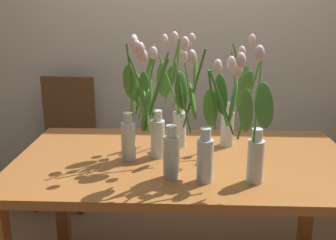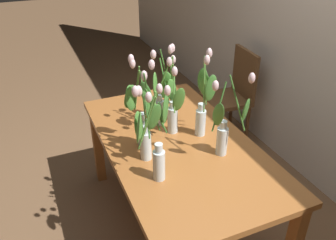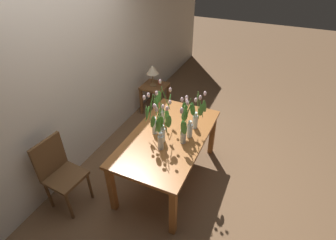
{
  "view_description": "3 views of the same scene",
  "coord_description": "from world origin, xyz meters",
  "px_view_note": "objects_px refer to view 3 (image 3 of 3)",
  "views": [
    {
      "loc": [
        -0.0,
        -1.76,
        1.45
      ],
      "look_at": [
        -0.07,
        -0.06,
        0.95
      ],
      "focal_mm": 42.41,
      "sensor_mm": 36.0,
      "label": 1
    },
    {
      "loc": [
        1.7,
        -0.8,
        2.0
      ],
      "look_at": [
        -0.05,
        -0.05,
        0.88
      ],
      "focal_mm": 37.3,
      "sensor_mm": 36.0,
      "label": 2
    },
    {
      "loc": [
        -2.29,
        -1.03,
        2.73
      ],
      "look_at": [
        0.08,
        0.04,
        0.91
      ],
      "focal_mm": 27.49,
      "sensor_mm": 36.0,
      "label": 3
    }
  ],
  "objects_px": {
    "dining_chair": "(59,170)",
    "tulip_vase_5": "(163,127)",
    "dining_table": "(168,141)",
    "pillar_candle": "(160,82)",
    "tulip_vase_2": "(188,120)",
    "table_lamp": "(153,70)",
    "tulip_vase_1": "(183,129)",
    "tulip_vase_3": "(160,134)",
    "side_table": "(155,91)",
    "tulip_vase_0": "(198,116)",
    "tulip_vase_4": "(153,118)",
    "tulip_vase_6": "(163,110)"
  },
  "relations": [
    {
      "from": "tulip_vase_0",
      "to": "tulip_vase_5",
      "type": "xyz_separation_m",
      "value": [
        -0.42,
        0.28,
        0.04
      ]
    },
    {
      "from": "tulip_vase_3",
      "to": "dining_chair",
      "type": "height_order",
      "value": "tulip_vase_3"
    },
    {
      "from": "tulip_vase_1",
      "to": "table_lamp",
      "type": "relative_size",
      "value": 1.43
    },
    {
      "from": "dining_table",
      "to": "tulip_vase_0",
      "type": "distance_m",
      "value": 0.48
    },
    {
      "from": "tulip_vase_1",
      "to": "tulip_vase_2",
      "type": "height_order",
      "value": "tulip_vase_2"
    },
    {
      "from": "dining_chair",
      "to": "tulip_vase_5",
      "type": "bearing_deg",
      "value": -53.55
    },
    {
      "from": "tulip_vase_5",
      "to": "dining_chair",
      "type": "relative_size",
      "value": 0.61
    },
    {
      "from": "dining_table",
      "to": "pillar_candle",
      "type": "xyz_separation_m",
      "value": [
        1.56,
        0.87,
        -0.06
      ]
    },
    {
      "from": "tulip_vase_1",
      "to": "tulip_vase_6",
      "type": "distance_m",
      "value": 0.52
    },
    {
      "from": "dining_table",
      "to": "tulip_vase_0",
      "type": "bearing_deg",
      "value": -44.78
    },
    {
      "from": "tulip_vase_5",
      "to": "side_table",
      "type": "xyz_separation_m",
      "value": [
        1.6,
        0.93,
        -0.54
      ]
    },
    {
      "from": "tulip_vase_0",
      "to": "tulip_vase_5",
      "type": "relative_size",
      "value": 1.0
    },
    {
      "from": "dining_table",
      "to": "tulip_vase_3",
      "type": "relative_size",
      "value": 2.78
    },
    {
      "from": "tulip_vase_0",
      "to": "tulip_vase_2",
      "type": "distance_m",
      "value": 0.19
    },
    {
      "from": "tulip_vase_3",
      "to": "pillar_candle",
      "type": "relative_size",
      "value": 7.68
    },
    {
      "from": "tulip_vase_6",
      "to": "pillar_candle",
      "type": "height_order",
      "value": "tulip_vase_6"
    },
    {
      "from": "tulip_vase_0",
      "to": "dining_chair",
      "type": "xyz_separation_m",
      "value": [
        -1.16,
        1.28,
        -0.41
      ]
    },
    {
      "from": "tulip_vase_2",
      "to": "side_table",
      "type": "distance_m",
      "value": 1.86
    },
    {
      "from": "dining_table",
      "to": "side_table",
      "type": "height_order",
      "value": "dining_table"
    },
    {
      "from": "tulip_vase_2",
      "to": "tulip_vase_4",
      "type": "bearing_deg",
      "value": 108.15
    },
    {
      "from": "dining_table",
      "to": "dining_chair",
      "type": "relative_size",
      "value": 1.72
    },
    {
      "from": "tulip_vase_3",
      "to": "tulip_vase_4",
      "type": "bearing_deg",
      "value": 42.57
    },
    {
      "from": "tulip_vase_4",
      "to": "table_lamp",
      "type": "height_order",
      "value": "tulip_vase_4"
    },
    {
      "from": "tulip_vase_0",
      "to": "tulip_vase_4",
      "type": "height_order",
      "value": "tulip_vase_4"
    },
    {
      "from": "side_table",
      "to": "table_lamp",
      "type": "relative_size",
      "value": 1.38
    },
    {
      "from": "tulip_vase_3",
      "to": "dining_chair",
      "type": "xyz_separation_m",
      "value": [
        -0.64,
        1.01,
        -0.4
      ]
    },
    {
      "from": "tulip_vase_2",
      "to": "table_lamp",
      "type": "xyz_separation_m",
      "value": [
        1.34,
        1.17,
        -0.12
      ]
    },
    {
      "from": "dining_chair",
      "to": "tulip_vase_0",
      "type": "bearing_deg",
      "value": -47.91
    },
    {
      "from": "tulip_vase_4",
      "to": "tulip_vase_1",
      "type": "bearing_deg",
      "value": -95.04
    },
    {
      "from": "tulip_vase_1",
      "to": "pillar_candle",
      "type": "height_order",
      "value": "tulip_vase_1"
    },
    {
      "from": "tulip_vase_4",
      "to": "table_lamp",
      "type": "distance_m",
      "value": 1.66
    },
    {
      "from": "tulip_vase_2",
      "to": "pillar_candle",
      "type": "relative_size",
      "value": 7.8
    },
    {
      "from": "tulip_vase_2",
      "to": "tulip_vase_3",
      "type": "relative_size",
      "value": 1.01
    },
    {
      "from": "tulip_vase_1",
      "to": "table_lamp",
      "type": "distance_m",
      "value": 1.92
    },
    {
      "from": "dining_table",
      "to": "tulip_vase_2",
      "type": "xyz_separation_m",
      "value": [
        0.1,
        -0.22,
        0.32
      ]
    },
    {
      "from": "tulip_vase_1",
      "to": "tulip_vase_3",
      "type": "bearing_deg",
      "value": 127.38
    },
    {
      "from": "tulip_vase_2",
      "to": "dining_chair",
      "type": "xyz_separation_m",
      "value": [
        -0.98,
        1.22,
        -0.45
      ]
    },
    {
      "from": "table_lamp",
      "to": "tulip_vase_4",
      "type": "bearing_deg",
      "value": -152.65
    },
    {
      "from": "dining_table",
      "to": "tulip_vase_6",
      "type": "relative_size",
      "value": 2.84
    },
    {
      "from": "tulip_vase_5",
      "to": "tulip_vase_3",
      "type": "bearing_deg",
      "value": -175.93
    },
    {
      "from": "tulip_vase_3",
      "to": "pillar_candle",
      "type": "height_order",
      "value": "tulip_vase_3"
    },
    {
      "from": "dining_chair",
      "to": "dining_table",
      "type": "bearing_deg",
      "value": -48.84
    },
    {
      "from": "tulip_vase_1",
      "to": "side_table",
      "type": "relative_size",
      "value": 1.03
    },
    {
      "from": "dining_table",
      "to": "pillar_candle",
      "type": "distance_m",
      "value": 1.79
    },
    {
      "from": "dining_chair",
      "to": "pillar_candle",
      "type": "bearing_deg",
      "value": -3.14
    },
    {
      "from": "table_lamp",
      "to": "side_table",
      "type": "bearing_deg",
      "value": -48.23
    },
    {
      "from": "tulip_vase_0",
      "to": "tulip_vase_5",
      "type": "distance_m",
      "value": 0.51
    },
    {
      "from": "dining_table",
      "to": "side_table",
      "type": "relative_size",
      "value": 2.91
    },
    {
      "from": "tulip_vase_3",
      "to": "tulip_vase_6",
      "type": "relative_size",
      "value": 1.02
    },
    {
      "from": "tulip_vase_1",
      "to": "dining_table",
      "type": "bearing_deg",
      "value": 72.86
    }
  ]
}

